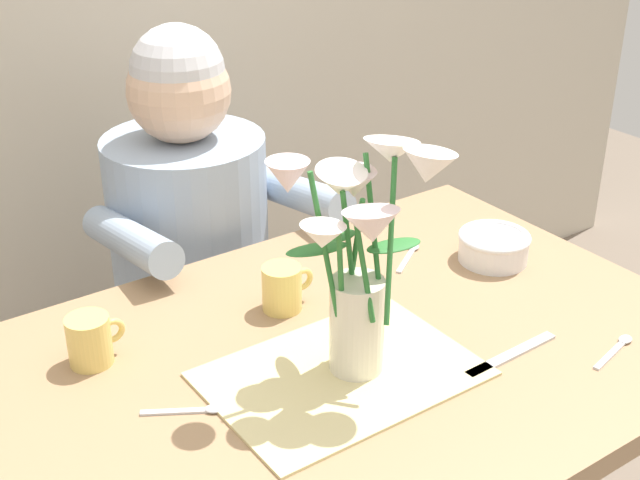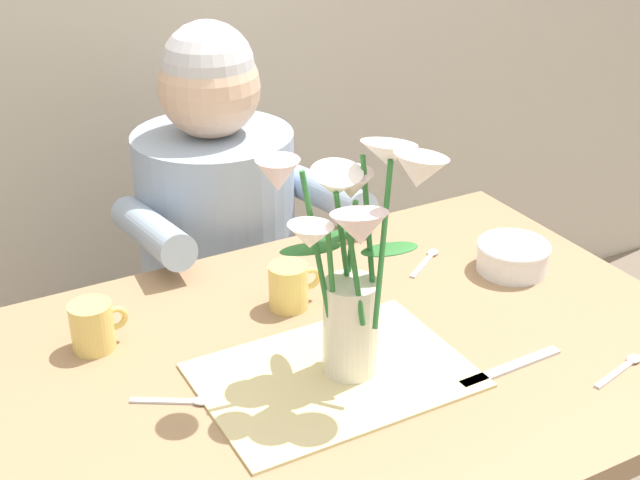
{
  "view_description": "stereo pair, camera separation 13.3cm",
  "coord_description": "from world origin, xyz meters",
  "px_view_note": "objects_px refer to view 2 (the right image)",
  "views": [
    {
      "loc": [
        -0.68,
        -0.92,
        1.52
      ],
      "look_at": [
        -0.0,
        0.05,
        0.92
      ],
      "focal_mm": 49.0,
      "sensor_mm": 36.0,
      "label": 1
    },
    {
      "loc": [
        -0.57,
        -0.99,
        1.52
      ],
      "look_at": [
        -0.0,
        0.05,
        0.92
      ],
      "focal_mm": 49.0,
      "sensor_mm": 36.0,
      "label": 2
    }
  ],
  "objects_px": {
    "seated_person": "(221,276)",
    "tea_cup": "(292,285)",
    "coffee_cup": "(93,326)",
    "dinner_knife": "(511,367)",
    "flower_vase": "(352,251)",
    "ceramic_bowl": "(513,255)"
  },
  "relations": [
    {
      "from": "seated_person",
      "to": "tea_cup",
      "type": "height_order",
      "value": "seated_person"
    },
    {
      "from": "coffee_cup",
      "to": "dinner_knife",
      "type": "bearing_deg",
      "value": -33.75
    },
    {
      "from": "coffee_cup",
      "to": "tea_cup",
      "type": "distance_m",
      "value": 0.33
    },
    {
      "from": "coffee_cup",
      "to": "tea_cup",
      "type": "height_order",
      "value": "same"
    },
    {
      "from": "flower_vase",
      "to": "seated_person",
      "type": "bearing_deg",
      "value": 84.75
    },
    {
      "from": "dinner_knife",
      "to": "tea_cup",
      "type": "relative_size",
      "value": 2.04
    },
    {
      "from": "flower_vase",
      "to": "ceramic_bowl",
      "type": "height_order",
      "value": "flower_vase"
    },
    {
      "from": "seated_person",
      "to": "tea_cup",
      "type": "relative_size",
      "value": 12.2
    },
    {
      "from": "tea_cup",
      "to": "flower_vase",
      "type": "bearing_deg",
      "value": -93.37
    },
    {
      "from": "seated_person",
      "to": "ceramic_bowl",
      "type": "relative_size",
      "value": 8.35
    },
    {
      "from": "flower_vase",
      "to": "dinner_knife",
      "type": "bearing_deg",
      "value": -25.78
    },
    {
      "from": "flower_vase",
      "to": "ceramic_bowl",
      "type": "bearing_deg",
      "value": 17.77
    },
    {
      "from": "seated_person",
      "to": "flower_vase",
      "type": "distance_m",
      "value": 0.78
    },
    {
      "from": "coffee_cup",
      "to": "flower_vase",
      "type": "bearing_deg",
      "value": -38.57
    },
    {
      "from": "seated_person",
      "to": "tea_cup",
      "type": "xyz_separation_m",
      "value": [
        -0.05,
        -0.45,
        0.22
      ]
    },
    {
      "from": "ceramic_bowl",
      "to": "seated_person",
      "type": "bearing_deg",
      "value": 124.5
    },
    {
      "from": "seated_person",
      "to": "ceramic_bowl",
      "type": "distance_m",
      "value": 0.68
    },
    {
      "from": "ceramic_bowl",
      "to": "coffee_cup",
      "type": "xyz_separation_m",
      "value": [
        -0.75,
        0.12,
        0.01
      ]
    },
    {
      "from": "seated_person",
      "to": "ceramic_bowl",
      "type": "bearing_deg",
      "value": -51.64
    },
    {
      "from": "dinner_knife",
      "to": "tea_cup",
      "type": "height_order",
      "value": "tea_cup"
    },
    {
      "from": "ceramic_bowl",
      "to": "dinner_knife",
      "type": "height_order",
      "value": "ceramic_bowl"
    },
    {
      "from": "coffee_cup",
      "to": "tea_cup",
      "type": "relative_size",
      "value": 1.0
    }
  ]
}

